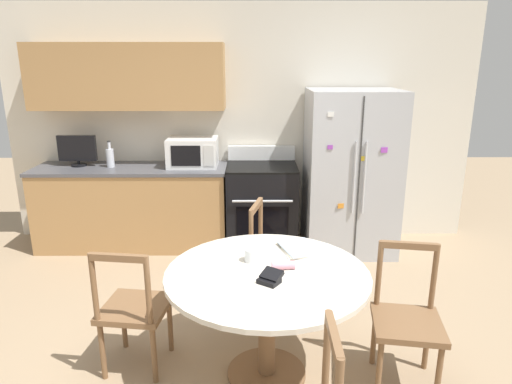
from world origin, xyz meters
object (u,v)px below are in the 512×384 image
object	(u,v)px
microwave	(193,152)
dining_chair_left	(134,310)
wallet	(270,278)
dining_chair_far	(275,259)
refrigerator	(351,172)
dining_chair_right	(407,321)
countertop_tv	(77,150)
candle_glass	(251,256)
oven_range	(262,206)
counter_bottle	(110,157)

from	to	relation	value
microwave	dining_chair_left	world-z (taller)	microwave
wallet	dining_chair_far	bearing A→B (deg)	85.64
refrigerator	dining_chair_right	size ratio (longest dim) A/B	1.91
dining_chair_far	wallet	bearing A→B (deg)	8.99
countertop_tv	wallet	world-z (taller)	countertop_tv
dining_chair_far	candle_glass	bearing A→B (deg)	-1.40
oven_range	wallet	size ratio (longest dim) A/B	6.26
oven_range	counter_bottle	world-z (taller)	counter_bottle
counter_bottle	dining_chair_right	xyz separation A→B (m)	(2.50, -2.27, -0.57)
candle_glass	wallet	size ratio (longest dim) A/B	0.53
refrigerator	candle_glass	bearing A→B (deg)	-118.03
dining_chair_right	candle_glass	size ratio (longest dim) A/B	9.91
dining_chair_right	wallet	distance (m)	0.93
refrigerator	microwave	bearing A→B (deg)	175.40
countertop_tv	candle_glass	bearing A→B (deg)	-48.30
counter_bottle	dining_chair_right	bearing A→B (deg)	-42.26
countertop_tv	dining_chair_left	world-z (taller)	countertop_tv
countertop_tv	wallet	size ratio (longest dim) A/B	2.34
candle_glass	refrigerator	bearing A→B (deg)	61.97
candle_glass	countertop_tv	bearing A→B (deg)	131.70
refrigerator	oven_range	distance (m)	1.02
dining_chair_right	countertop_tv	bearing A→B (deg)	-29.87
wallet	dining_chair_left	bearing A→B (deg)	165.86
dining_chair_left	refrigerator	bearing A→B (deg)	55.35
microwave	counter_bottle	distance (m)	0.88
countertop_tv	dining_chair_right	bearing A→B (deg)	-39.08
microwave	dining_chair_right	distance (m)	2.89
refrigerator	dining_chair_left	distance (m)	2.76
refrigerator	wallet	distance (m)	2.44
countertop_tv	wallet	distance (m)	3.14
countertop_tv	dining_chair_right	distance (m)	3.74
counter_bottle	dining_chair_right	distance (m)	3.42
refrigerator	dining_chair_right	bearing A→B (deg)	-91.77
dining_chair_right	dining_chair_far	world-z (taller)	same
counter_bottle	candle_glass	size ratio (longest dim) A/B	3.12
oven_range	dining_chair_right	bearing A→B (deg)	-68.76
dining_chair_left	wallet	world-z (taller)	dining_chair_left
counter_bottle	dining_chair_left	distance (m)	2.32
countertop_tv	wallet	xyz separation A→B (m)	(2.00, -2.40, -0.30)
candle_glass	microwave	bearing A→B (deg)	106.94
refrigerator	counter_bottle	world-z (taller)	refrigerator
countertop_tv	dining_chair_left	size ratio (longest dim) A/B	0.45
counter_bottle	dining_chair_right	world-z (taller)	counter_bottle
microwave	dining_chair_left	xyz separation A→B (m)	(-0.14, -2.17, -0.62)
dining_chair_left	countertop_tv	bearing A→B (deg)	124.16
dining_chair_far	countertop_tv	bearing A→B (deg)	-110.56
microwave	counter_bottle	xyz separation A→B (m)	(-0.88, -0.04, -0.05)
dining_chair_far	oven_range	bearing A→B (deg)	-162.99
dining_chair_right	counter_bottle	bearing A→B (deg)	-33.05
wallet	candle_glass	bearing A→B (deg)	111.16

